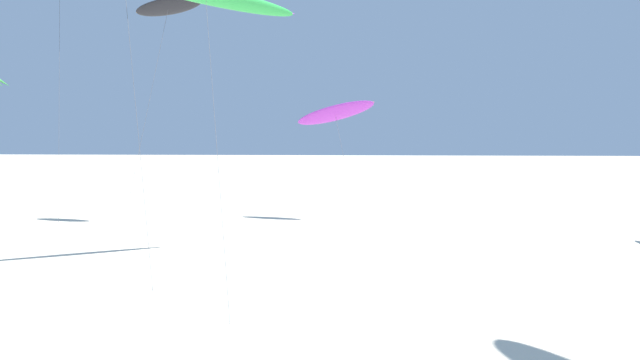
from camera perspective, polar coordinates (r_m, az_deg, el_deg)
flying_kite_3 at (r=47.55m, az=1.19°, el=5.23°), size 5.52×10.07×8.31m
flying_kite_7 at (r=46.05m, az=-11.70°, el=13.07°), size 4.79×4.06×14.23m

